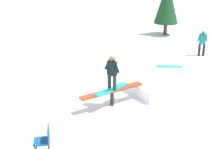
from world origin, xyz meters
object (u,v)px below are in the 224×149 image
folding_chair (44,142)px  pine_tree_near (167,2)px  bystander_teal (202,42)px  loose_snowboard_cyan (169,66)px  rail_feature (112,92)px  main_rider_on_rail (112,74)px

folding_chair → pine_tree_near: size_ratio=0.23×
bystander_teal → loose_snowboard_cyan: size_ratio=1.12×
loose_snowboard_cyan → folding_chair: 8.79m
rail_feature → bystander_teal: bystander_teal is taller
pine_tree_near → loose_snowboard_cyan: bearing=80.5°
bystander_teal → pine_tree_near: (1.03, -4.92, 1.48)m
loose_snowboard_cyan → folding_chair: (5.06, 7.17, 0.40)m
loose_snowboard_cyan → folding_chair: folding_chair is taller
rail_feature → folding_chair: (2.02, 3.02, -0.13)m
folding_chair → rail_feature: bearing=139.8°
main_rider_on_rail → pine_tree_near: (-4.15, -10.77, 1.01)m
main_rider_on_rail → pine_tree_near: pine_tree_near is taller
bystander_teal → pine_tree_near: pine_tree_near is taller
folding_chair → pine_tree_near: (-6.17, -13.79, 1.86)m
main_rider_on_rail → pine_tree_near: size_ratio=0.35×
rail_feature → loose_snowboard_cyan: (-3.05, -4.15, -0.53)m
rail_feature → loose_snowboard_cyan: rail_feature is taller
rail_feature → main_rider_on_rail: bearing=0.0°
rail_feature → pine_tree_near: size_ratio=0.64×
rail_feature → folding_chair: 3.63m
main_rider_on_rail → folding_chair: (2.02, 3.02, -0.85)m
loose_snowboard_cyan → pine_tree_near: pine_tree_near is taller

